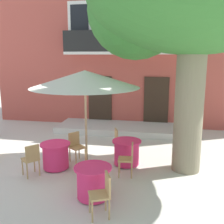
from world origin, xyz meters
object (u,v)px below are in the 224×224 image
cafe_table_near_tree (93,182)px  cafe_chair_middle_0 (31,158)px  cafe_table_front (127,152)px  cafe_table_middle (56,156)px  cafe_chair_front_0 (128,157)px  cafe_chair_near_tree_1 (103,192)px  cafe_chair_front_1 (119,140)px  cafe_chair_middle_1 (76,145)px  cafe_chair_near_tree_0 (90,163)px  cafe_umbrella (85,79)px

cafe_table_near_tree → cafe_chair_middle_0: 2.07m
cafe_table_front → cafe_table_middle: bearing=-161.6°
cafe_table_middle → cafe_chair_front_0: (2.13, -0.08, 0.14)m
cafe_chair_near_tree_1 → cafe_chair_front_1: 3.38m
cafe_table_front → cafe_chair_front_0: 0.77m
cafe_table_near_tree → cafe_chair_near_tree_1: bearing=-59.8°
cafe_chair_middle_1 → cafe_chair_near_tree_1: bearing=-61.3°
cafe_table_near_tree → cafe_chair_near_tree_0: size_ratio=0.95×
cafe_chair_middle_0 → cafe_umbrella: cafe_umbrella is taller
cafe_chair_near_tree_0 → cafe_chair_near_tree_1: same height
cafe_chair_near_tree_0 → cafe_chair_front_0: same height
cafe_table_near_tree → cafe_chair_near_tree_0: cafe_chair_near_tree_0 is taller
cafe_chair_middle_1 → cafe_table_front: (1.58, 0.02, -0.14)m
cafe_chair_near_tree_0 → cafe_table_middle: (-1.23, 0.68, -0.14)m
cafe_chair_near_tree_1 → cafe_chair_middle_0: size_ratio=1.00×
cafe_chair_near_tree_0 → cafe_chair_near_tree_1: bearing=-64.7°
cafe_chair_middle_0 → cafe_chair_front_0: size_ratio=1.00×
cafe_chair_near_tree_0 → cafe_table_middle: cafe_chair_near_tree_0 is taller
cafe_table_middle → cafe_chair_middle_0: size_ratio=0.95×
cafe_table_near_tree → cafe_chair_near_tree_1: (0.38, -0.65, 0.14)m
cafe_table_front → cafe_chair_front_0: cafe_chair_front_0 is taller
cafe_chair_front_0 → cafe_chair_front_1: size_ratio=1.00×
cafe_chair_front_1 → cafe_chair_near_tree_1: bearing=-86.2°
cafe_chair_near_tree_0 → cafe_chair_middle_1: (-0.82, 1.32, 0.00)m
cafe_table_front → cafe_umbrella: bearing=-143.7°
cafe_table_near_tree → cafe_chair_front_0: 1.46m
cafe_chair_front_0 → cafe_chair_front_1: bearing=108.9°
cafe_chair_near_tree_1 → cafe_umbrella: 2.99m
cafe_table_middle → cafe_umbrella: 2.42m
cafe_table_front → cafe_umbrella: size_ratio=0.30×
cafe_table_front → cafe_umbrella: 2.55m
cafe_chair_near_tree_1 → cafe_table_near_tree: bearing=120.2°
cafe_chair_middle_0 → cafe_umbrella: bearing=20.8°
cafe_table_near_tree → cafe_umbrella: cafe_umbrella is taller
cafe_table_near_tree → cafe_table_middle: (-1.49, 1.39, 0.00)m
cafe_table_middle → cafe_chair_front_1: cafe_chair_front_1 is taller
cafe_table_front → cafe_chair_front_1: 0.77m
cafe_table_front → cafe_chair_middle_0: bearing=-152.1°
cafe_table_middle → cafe_chair_middle_0: cafe_chair_middle_0 is taller
cafe_table_middle → cafe_chair_middle_1: (0.40, 0.64, 0.14)m
cafe_chair_middle_1 → cafe_chair_front_1: (1.24, 0.70, 0.00)m
cafe_table_front → cafe_chair_front_1: (-0.33, 0.68, 0.14)m
cafe_chair_near_tree_1 → cafe_chair_middle_0: (-2.30, 1.42, 0.00)m
cafe_umbrella → cafe_table_near_tree: bearing=-67.7°
cafe_table_near_tree → cafe_table_middle: same height
cafe_table_middle → cafe_chair_front_1: (1.65, 1.33, 0.14)m
cafe_chair_near_tree_0 → cafe_chair_front_0: 1.08m
cafe_table_middle → cafe_table_front: bearing=18.4°
cafe_chair_middle_1 → cafe_table_middle: bearing=-122.4°
cafe_chair_near_tree_1 → cafe_table_front: bearing=87.7°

